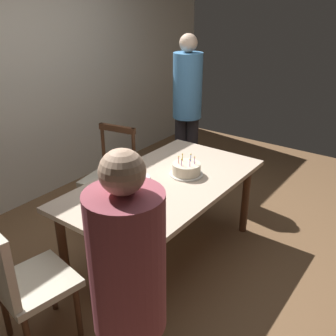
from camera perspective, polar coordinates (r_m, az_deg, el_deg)
The scene contains 12 objects.
ground at distance 3.45m, azimuth -0.50°, elevation -12.97°, with size 6.40×6.40×0.00m, color brown.
back_wall at distance 4.20m, azimuth -21.71°, elevation 11.83°, with size 6.40×0.10×2.60m, color silver.
dining_table at distance 3.10m, azimuth -0.55°, elevation -3.37°, with size 1.74×0.96×0.73m.
birthday_cake at distance 3.16m, azimuth 2.77°, elevation -0.20°, with size 0.28×0.28×0.17m.
plate_near_celebrant at distance 2.61m, azimuth -3.07°, elevation -6.92°, with size 0.22×0.22×0.01m, color white.
plate_far_side at distance 3.12m, azimuth -4.68°, elevation -1.44°, with size 0.22×0.22×0.01m, color white.
fork_near_celebrant at distance 2.52m, azimuth -5.71°, elevation -8.34°, with size 0.18×0.02×0.01m, color silver.
fork_far_side at distance 3.01m, azimuth -6.57°, elevation -2.59°, with size 0.18×0.02×0.01m, color silver.
chair_spindle_back at distance 3.78m, azimuth -8.67°, elevation -1.51°, with size 0.51×0.51×0.95m.
chair_upholstered at distance 2.56m, azimuth -21.25°, elevation -15.24°, with size 0.51×0.51×0.95m.
person_celebrant at distance 1.73m, azimuth -5.85°, elevation -18.91°, with size 0.32×0.32×1.60m.
person_guest at distance 4.29m, azimuth 2.89°, elevation 9.60°, with size 0.32×0.32×1.74m.
Camera 1 is at (-2.19, -1.64, 2.10)m, focal length 40.63 mm.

